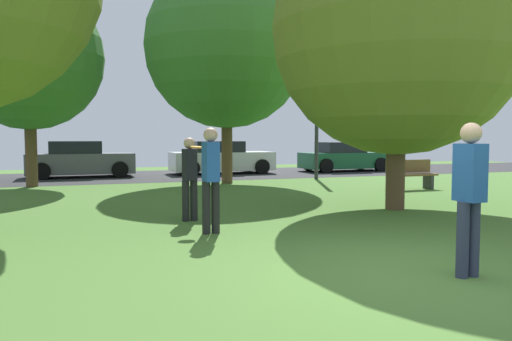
# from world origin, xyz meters

# --- Properties ---
(ground_plane) EXTENTS (44.00, 44.00, 0.00)m
(ground_plane) POSITION_xyz_m (0.00, 0.00, 0.00)
(ground_plane) COLOR #47702D
(road_strip) EXTENTS (44.00, 6.40, 0.01)m
(road_strip) POSITION_xyz_m (0.00, 16.00, 0.00)
(road_strip) COLOR #28282B
(road_strip) RESTS_ON ground_plane
(oak_tree_right) EXTENTS (5.58, 5.58, 7.47)m
(oak_tree_right) POSITION_xyz_m (1.39, 11.88, 4.67)
(oak_tree_right) COLOR brown
(oak_tree_right) RESTS_ON ground_plane
(maple_tree_far) EXTENTS (5.50, 5.50, 6.69)m
(maple_tree_far) POSITION_xyz_m (3.07, 4.54, 3.94)
(maple_tree_far) COLOR brown
(maple_tree_far) RESTS_ON ground_plane
(oak_tree_left) EXTENTS (4.67, 4.67, 6.48)m
(oak_tree_left) POSITION_xyz_m (-4.87, 12.79, 4.14)
(oak_tree_left) COLOR brown
(oak_tree_left) RESTS_ON ground_plane
(person_thrower) EXTENTS (0.30, 0.33, 1.76)m
(person_thrower) POSITION_xyz_m (-1.50, 3.20, 0.98)
(person_thrower) COLOR black
(person_thrower) RESTS_ON ground_plane
(person_catcher) EXTENTS (0.30, 0.33, 1.59)m
(person_catcher) POSITION_xyz_m (-1.56, 4.55, 0.87)
(person_catcher) COLOR black
(person_catcher) RESTS_ON ground_plane
(person_bystander) EXTENTS (0.30, 0.33, 1.77)m
(person_bystander) POSITION_xyz_m (0.59, -0.35, 0.99)
(person_bystander) COLOR #2D334C
(person_bystander) RESTS_ON ground_plane
(frisbee_disc) EXTENTS (0.38, 0.38, 0.05)m
(frisbee_disc) POSITION_xyz_m (-1.53, 3.96, 1.42)
(frisbee_disc) COLOR orange
(parked_car_grey) EXTENTS (4.02, 1.98, 1.43)m
(parked_car_grey) POSITION_xyz_m (-3.34, 16.32, 0.66)
(parked_car_grey) COLOR slate
(parked_car_grey) RESTS_ON ground_plane
(parked_car_white) EXTENTS (4.37, 2.01, 1.41)m
(parked_car_white) POSITION_xyz_m (2.44, 16.28, 0.66)
(parked_car_white) COLOR white
(parked_car_white) RESTS_ON ground_plane
(parked_car_green) EXTENTS (4.02, 1.95, 1.35)m
(parked_car_green) POSITION_xyz_m (8.23, 15.82, 0.62)
(parked_car_green) COLOR #195633
(parked_car_green) RESTS_ON ground_plane
(park_bench) EXTENTS (1.60, 0.45, 0.90)m
(park_bench) POSITION_xyz_m (6.05, 7.94, 0.46)
(park_bench) COLOR brown
(park_bench) RESTS_ON ground_plane
(street_lamp_post) EXTENTS (0.14, 0.14, 4.50)m
(street_lamp_post) POSITION_xyz_m (4.99, 12.20, 2.25)
(street_lamp_post) COLOR #2D2D33
(street_lamp_post) RESTS_ON ground_plane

